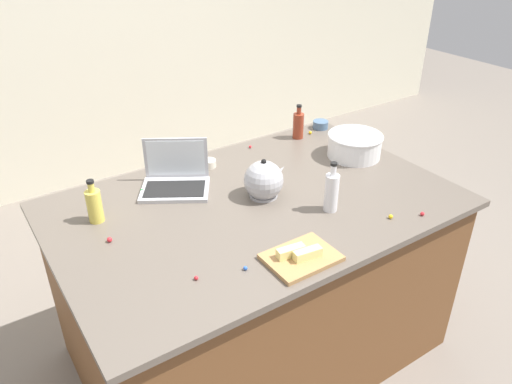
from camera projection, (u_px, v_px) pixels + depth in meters
name	position (u px, v px, depth m)	size (l,w,h in m)	color
ground_plane	(256.00, 345.00, 2.67)	(12.00, 12.00, 0.00)	slate
wall_back	(82.00, 22.00, 3.72)	(8.00, 0.10, 2.60)	beige
island_counter	(256.00, 280.00, 2.44)	(1.77, 1.15, 0.90)	brown
laptop	(175.00, 179.00, 2.31)	(0.38, 0.36, 0.22)	#B7B7BC
mixing_bowl_large	(355.00, 145.00, 2.59)	(0.29, 0.29, 0.13)	white
bottle_vinegar	(332.00, 191.00, 2.12)	(0.06, 0.06, 0.23)	white
bottle_soy	(298.00, 125.00, 2.80)	(0.06, 0.06, 0.20)	maroon
bottle_oil	(94.00, 205.00, 2.05)	(0.06, 0.06, 0.19)	#DBC64C
kettle	(264.00, 181.00, 2.23)	(0.21, 0.18, 0.20)	#ADADB2
cutting_board	(301.00, 257.00, 1.85)	(0.27, 0.20, 0.02)	#AD7F4C
butter_stick_left	(308.00, 254.00, 1.83)	(0.11, 0.04, 0.04)	#F4E58C
butter_stick_right	(291.00, 251.00, 1.84)	(0.11, 0.04, 0.04)	#F4E58C
ramekin_small	(209.00, 163.00, 2.51)	(0.08, 0.08, 0.04)	beige
ramekin_medium	(321.00, 125.00, 2.95)	(0.09, 0.09, 0.05)	slate
candy_0	(250.00, 147.00, 2.71)	(0.02, 0.02, 0.02)	red
candy_1	(142.00, 191.00, 2.28)	(0.02, 0.02, 0.02)	green
candy_2	(109.00, 240.00, 1.95)	(0.02, 0.02, 0.02)	red
candy_3	(422.00, 214.00, 2.12)	(0.02, 0.02, 0.02)	red
candy_4	(196.00, 278.00, 1.75)	(0.02, 0.02, 0.02)	red
candy_5	(391.00, 217.00, 2.10)	(0.02, 0.02, 0.02)	yellow
candy_6	(245.00, 268.00, 1.80)	(0.02, 0.02, 0.02)	blue
candy_7	(310.00, 133.00, 2.88)	(0.02, 0.02, 0.02)	yellow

